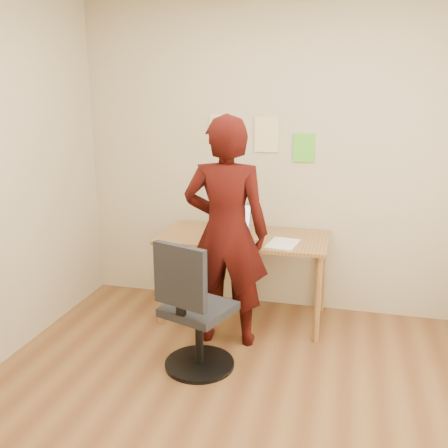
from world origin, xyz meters
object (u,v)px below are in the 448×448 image
(phone, at_px, (254,243))
(person, at_px, (226,233))
(laptop, at_px, (229,227))
(office_chair, at_px, (194,316))
(desk, at_px, (244,246))

(phone, height_order, person, person)
(laptop, bearing_deg, person, -69.53)
(laptop, relative_size, office_chair, 0.40)
(laptop, distance_m, office_chair, 1.04)
(laptop, xyz_separation_m, person, (0.10, -0.48, 0.09))
(phone, height_order, office_chair, office_chair)
(office_chair, relative_size, person, 0.55)
(desk, relative_size, laptop, 3.60)
(phone, bearing_deg, laptop, 133.38)
(office_chair, bearing_deg, laptop, 108.20)
(office_chair, bearing_deg, person, 96.55)
(office_chair, bearing_deg, phone, 87.73)
(person, bearing_deg, laptop, -83.59)
(laptop, bearing_deg, desk, -8.72)
(person, bearing_deg, office_chair, 72.68)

